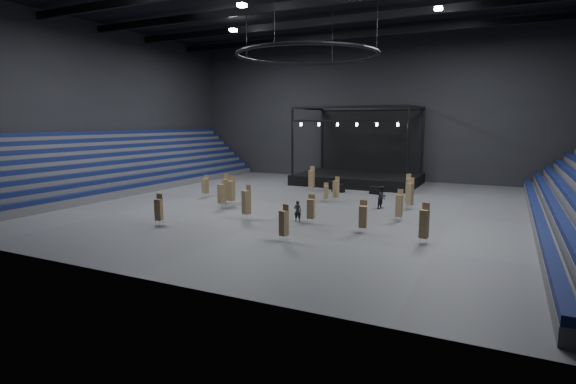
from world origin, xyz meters
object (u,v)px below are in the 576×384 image
at_px(chair_stack_5, 284,222).
at_px(man_center, 298,211).
at_px(chair_stack_11, 424,223).
at_px(chair_stack_4, 226,189).
at_px(chair_stack_12, 408,187).
at_px(flight_case_left, 332,185).
at_px(chair_stack_0, 312,178).
at_px(flight_case_right, 376,190).
at_px(flight_case_mid, 338,188).
at_px(chair_stack_1, 399,205).
at_px(chair_stack_9, 231,190).
at_px(chair_stack_14, 222,193).
at_px(stage, 360,171).
at_px(chair_stack_15, 159,209).
at_px(chair_stack_3, 363,216).
at_px(chair_stack_13, 311,208).
at_px(chair_stack_2, 205,186).
at_px(chair_stack_8, 246,202).
at_px(chair_stack_7, 336,189).
at_px(chair_stack_6, 326,192).
at_px(crew_member, 382,197).
at_px(chair_stack_10, 410,193).

relative_size(chair_stack_5, man_center, 1.48).
bearing_deg(chair_stack_11, chair_stack_4, 171.77).
bearing_deg(chair_stack_4, chair_stack_12, 18.81).
xyz_separation_m(flight_case_left, chair_stack_0, (-1.64, -2.03, 0.93)).
height_order(flight_case_right, chair_stack_4, chair_stack_4).
height_order(flight_case_mid, chair_stack_4, chair_stack_4).
xyz_separation_m(flight_case_left, chair_stack_1, (10.19, -13.13, 0.79)).
height_order(chair_stack_4, chair_stack_9, chair_stack_4).
relative_size(chair_stack_5, chair_stack_14, 0.93).
relative_size(chair_stack_9, chair_stack_14, 1.06).
height_order(stage, chair_stack_15, stage).
xyz_separation_m(chair_stack_3, chair_stack_5, (-3.82, -4.13, 0.02)).
distance_m(stage, man_center, 22.81).
bearing_deg(flight_case_mid, chair_stack_13, -77.61).
distance_m(flight_case_mid, chair_stack_9, 13.02).
distance_m(chair_stack_2, chair_stack_8, 11.33).
relative_size(flight_case_left, chair_stack_2, 0.61).
relative_size(chair_stack_2, chair_stack_11, 0.86).
bearing_deg(chair_stack_7, man_center, -71.39).
xyz_separation_m(stage, chair_stack_8, (-1.67, -23.77, -0.07)).
bearing_deg(stage, man_center, -84.66).
bearing_deg(man_center, flight_case_right, -103.98).
distance_m(stage, chair_stack_6, 14.31).
distance_m(chair_stack_2, chair_stack_14, 6.20).
bearing_deg(crew_member, chair_stack_6, 98.76).
relative_size(flight_case_right, chair_stack_2, 0.55).
height_order(chair_stack_2, man_center, chair_stack_2).
distance_m(chair_stack_5, chair_stack_10, 14.75).
height_order(chair_stack_3, chair_stack_11, chair_stack_11).
distance_m(chair_stack_3, chair_stack_5, 5.62).
height_order(flight_case_mid, chair_stack_12, chair_stack_12).
xyz_separation_m(flight_case_left, chair_stack_11, (12.94, -18.86, 0.85)).
xyz_separation_m(chair_stack_8, man_center, (3.80, 1.07, -0.59)).
height_order(chair_stack_15, crew_member, chair_stack_15).
height_order(chair_stack_9, chair_stack_12, chair_stack_9).
distance_m(chair_stack_2, chair_stack_4, 4.34).
bearing_deg(chair_stack_8, chair_stack_2, 167.06).
relative_size(flight_case_right, chair_stack_7, 0.52).
bearing_deg(chair_stack_10, chair_stack_9, -140.37).
relative_size(flight_case_right, chair_stack_14, 0.48).
bearing_deg(chair_stack_11, chair_stack_10, 115.55).
height_order(chair_stack_3, chair_stack_14, chair_stack_14).
bearing_deg(chair_stack_4, chair_stack_13, -34.71).
distance_m(flight_case_left, chair_stack_10, 12.95).
relative_size(flight_case_left, chair_stack_12, 0.52).
distance_m(flight_case_mid, flight_case_right, 3.97).
bearing_deg(chair_stack_9, stage, 77.83).
distance_m(chair_stack_3, chair_stack_4, 15.28).
height_order(chair_stack_7, chair_stack_9, chair_stack_9).
bearing_deg(chair_stack_7, chair_stack_0, 148.76).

